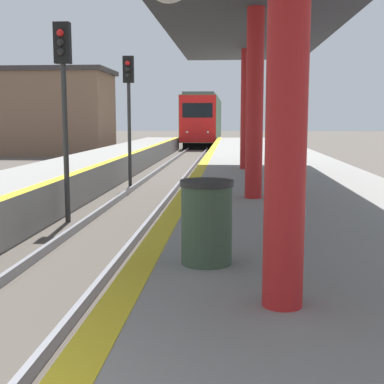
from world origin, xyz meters
The scene contains 6 objects.
train centered at (0.00, 47.84, 2.23)m, with size 2.82×18.32×4.39m.
signal_mid centered at (-1.22, 10.69, 3.14)m, with size 0.36×0.31×4.49m.
signal_far centered at (-0.99, 17.17, 3.14)m, with size 0.36×0.31×4.49m.
station_canopy centered at (2.96, 8.59, 4.31)m, with size 3.84×17.29×3.61m.
trash_bin centered at (2.31, 4.03, 1.35)m, with size 0.54×0.54×0.85m.
station_building centered at (-10.36, 33.73, 2.81)m, with size 9.98×5.34×5.59m.
Camera 1 is at (2.55, -1.25, 2.38)m, focal length 50.00 mm.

